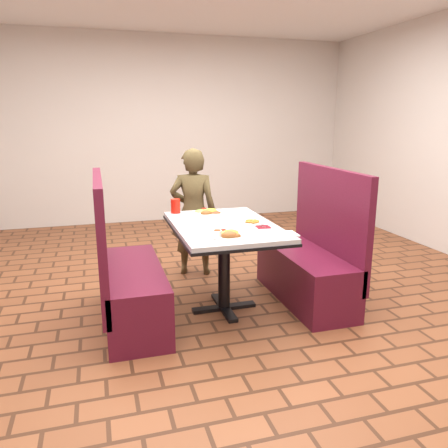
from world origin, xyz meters
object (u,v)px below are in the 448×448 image
(diner_person, at_px, (193,212))
(plantain_plate, at_px, (253,222))
(near_dinner_plate, at_px, (228,233))
(dining_table, at_px, (224,235))
(booth_bench_right, at_px, (310,264))
(red_tumbler, at_px, (175,206))
(far_dinner_plate, at_px, (208,211))
(booth_bench_left, at_px, (127,283))

(diner_person, distance_m, plantain_plate, 1.05)
(plantain_plate, bearing_deg, near_dinner_plate, -133.28)
(dining_table, distance_m, booth_bench_right, 0.86)
(red_tumbler, bearing_deg, far_dinner_plate, -27.06)
(dining_table, distance_m, diner_person, 0.95)
(dining_table, xyz_separation_m, booth_bench_right, (0.80, 0.00, -0.32))
(booth_bench_right, bearing_deg, diner_person, 131.62)
(near_dinner_plate, xyz_separation_m, red_tumbler, (-0.22, 0.92, 0.03))
(booth_bench_left, relative_size, diner_person, 0.92)
(near_dinner_plate, xyz_separation_m, far_dinner_plate, (0.05, 0.78, -0.00))
(booth_bench_left, height_order, near_dinner_plate, booth_bench_left)
(booth_bench_left, bearing_deg, plantain_plate, -3.08)
(booth_bench_left, height_order, diner_person, diner_person)
(diner_person, xyz_separation_m, far_dinner_plate, (0.02, -0.56, 0.13))
(near_dinner_plate, height_order, plantain_plate, near_dinner_plate)
(far_dinner_plate, relative_size, red_tumbler, 2.31)
(dining_table, relative_size, near_dinner_plate, 4.34)
(diner_person, relative_size, red_tumbler, 10.21)
(dining_table, height_order, far_dinner_plate, far_dinner_plate)
(near_dinner_plate, bearing_deg, diner_person, 88.42)
(near_dinner_plate, xyz_separation_m, plantain_plate, (0.31, 0.33, -0.02))
(booth_bench_left, xyz_separation_m, near_dinner_plate, (0.71, -0.39, 0.45))
(booth_bench_right, distance_m, diner_person, 1.31)
(far_dinner_plate, distance_m, red_tumbler, 0.31)
(near_dinner_plate, bearing_deg, plantain_plate, 46.72)
(booth_bench_left, relative_size, far_dinner_plate, 4.06)
(far_dinner_plate, bearing_deg, diner_person, 91.57)
(booth_bench_right, height_order, red_tumbler, booth_bench_right)
(dining_table, distance_m, plantain_plate, 0.26)
(diner_person, relative_size, plantain_plate, 7.13)
(dining_table, height_order, red_tumbler, red_tumbler)
(diner_person, bearing_deg, near_dinner_plate, 106.83)
(diner_person, distance_m, red_tumbler, 0.52)
(booth_bench_left, xyz_separation_m, diner_person, (0.75, 0.95, 0.32))
(near_dinner_plate, bearing_deg, dining_table, 77.79)
(plantain_plate, height_order, red_tumbler, red_tumbler)
(dining_table, distance_m, red_tumbler, 0.63)
(plantain_plate, bearing_deg, booth_bench_right, 5.56)
(booth_bench_left, distance_m, far_dinner_plate, 0.97)
(far_dinner_plate, height_order, plantain_plate, far_dinner_plate)
(booth_bench_right, bearing_deg, dining_table, 180.00)
(dining_table, height_order, diner_person, diner_person)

